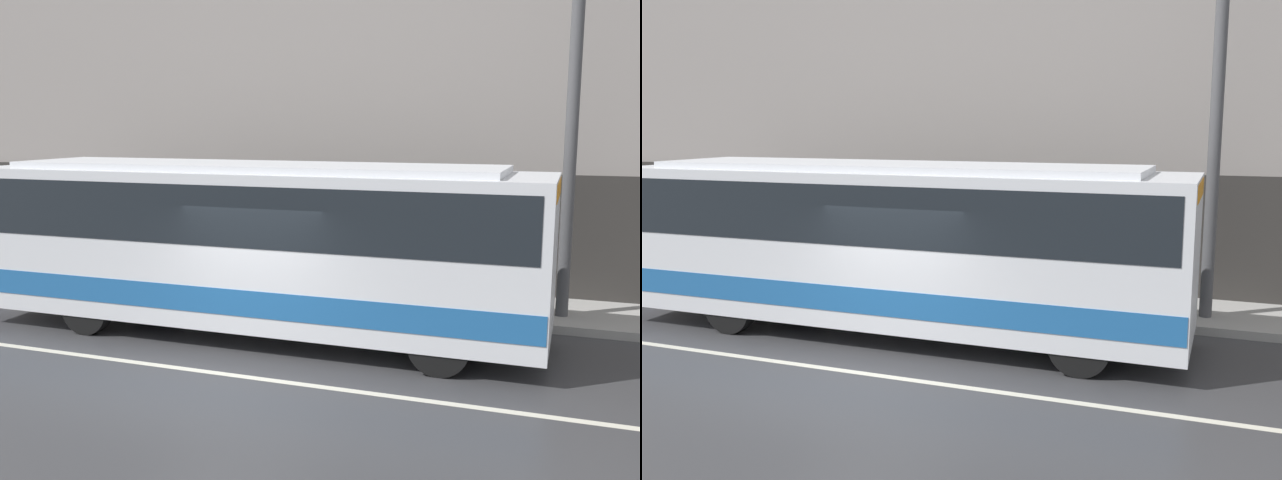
# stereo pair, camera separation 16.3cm
# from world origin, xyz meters

# --- Properties ---
(ground_plane) EXTENTS (60.00, 60.00, 0.00)m
(ground_plane) POSITION_xyz_m (0.00, 0.00, 0.00)
(ground_plane) COLOR #38383A
(sidewalk) EXTENTS (60.00, 2.33, 0.17)m
(sidewalk) POSITION_xyz_m (0.00, 5.17, 0.08)
(sidewalk) COLOR #A09E99
(sidewalk) RESTS_ON ground_plane
(building_facade) EXTENTS (60.00, 0.35, 13.03)m
(building_facade) POSITION_xyz_m (0.00, 6.48, 6.30)
(building_facade) COLOR gray
(building_facade) RESTS_ON ground_plane
(lane_stripe) EXTENTS (54.00, 0.14, 0.01)m
(lane_stripe) POSITION_xyz_m (0.00, 0.00, 0.00)
(lane_stripe) COLOR beige
(lane_stripe) RESTS_ON ground_plane
(transit_bus) EXTENTS (10.57, 2.56, 3.16)m
(transit_bus) POSITION_xyz_m (-0.56, 2.21, 1.78)
(transit_bus) COLOR silver
(transit_bus) RESTS_ON ground_plane
(utility_pole_near) EXTENTS (0.24, 0.24, 8.46)m
(utility_pole_near) POSITION_xyz_m (4.82, 4.80, 4.39)
(utility_pole_near) COLOR #4C4C4F
(utility_pole_near) RESTS_ON sidewalk
(pedestrian_waiting) EXTENTS (0.36, 0.36, 1.72)m
(pedestrian_waiting) POSITION_xyz_m (1.16, 4.96, 0.97)
(pedestrian_waiting) COLOR #1E5933
(pedestrian_waiting) RESTS_ON sidewalk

